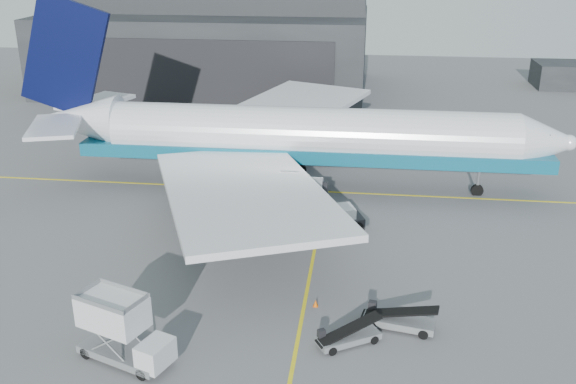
# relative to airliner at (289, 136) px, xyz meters

# --- Properties ---
(ground) EXTENTS (200.00, 200.00, 0.00)m
(ground) POSITION_rel_airliner_xyz_m (3.65, -20.91, -5.20)
(ground) COLOR #565659
(ground) RESTS_ON ground
(taxi_lines) EXTENTS (80.00, 42.12, 0.02)m
(taxi_lines) POSITION_rel_airliner_xyz_m (3.65, -8.24, -5.19)
(taxi_lines) COLOR yellow
(taxi_lines) RESTS_ON ground
(hangar) EXTENTS (50.00, 28.30, 28.00)m
(hangar) POSITION_rel_airliner_xyz_m (-18.35, 44.04, 4.34)
(hangar) COLOR black
(hangar) RESTS_ON ground
(airliner) EXTENTS (52.95, 51.34, 18.58)m
(airliner) POSITION_rel_airliner_xyz_m (0.00, 0.00, 0.00)
(airliner) COLOR white
(airliner) RESTS_ON ground
(catering_truck) EXTENTS (6.15, 4.05, 3.97)m
(catering_truck) POSITION_rel_airliner_xyz_m (-6.14, -28.90, -3.19)
(catering_truck) COLOR slate
(catering_truck) RESTS_ON ground
(pushback_tug) EXTENTS (4.83, 3.72, 1.98)m
(pushback_tug) POSITION_rel_airliner_xyz_m (5.26, -9.15, -4.46)
(pushback_tug) COLOR black
(pushback_tug) RESTS_ON ground
(belt_loader_a) EXTENTS (4.02, 3.12, 1.58)m
(belt_loader_a) POSITION_rel_airliner_xyz_m (6.68, -25.75, -4.71)
(belt_loader_a) COLOR slate
(belt_loader_a) RESTS_ON ground
(belt_loader_b) EXTENTS (4.81, 2.36, 1.80)m
(belt_loader_b) POSITION_rel_airliner_xyz_m (9.75, -23.64, -4.65)
(belt_loader_b) COLOR slate
(belt_loader_b) RESTS_ON ground
(traffic_cone) EXTENTS (0.33, 0.33, 0.48)m
(traffic_cone) POSITION_rel_airliner_xyz_m (4.41, -21.76, -4.97)
(traffic_cone) COLOR #DD5706
(traffic_cone) RESTS_ON ground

